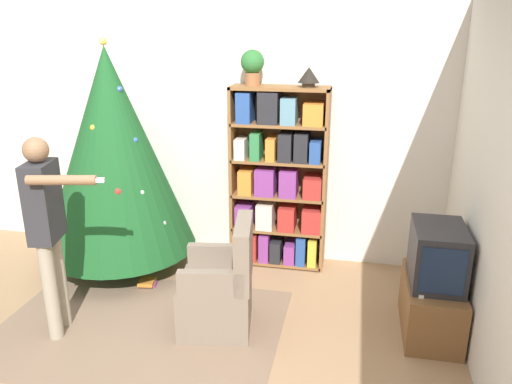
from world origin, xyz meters
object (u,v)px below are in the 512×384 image
standing_person (47,222)px  potted_plant (252,65)px  table_lamp (309,76)px  christmas_tree (113,152)px  television (438,255)px  bookshelf (279,181)px  armchair (221,291)px

standing_person → potted_plant: (1.25, 1.57, 1.06)m
table_lamp → potted_plant: bearing=180.0°
christmas_tree → table_lamp: bearing=11.8°
television → potted_plant: (-1.66, 0.98, 1.32)m
bookshelf → potted_plant: bearing=178.3°
armchair → standing_person: 1.43m
television → christmas_tree: size_ratio=0.25×
standing_person → potted_plant: potted_plant is taller
christmas_tree → standing_person: bearing=-88.0°
potted_plant → table_lamp: 0.54m
armchair → table_lamp: table_lamp is taller
bookshelf → potted_plant: size_ratio=5.50×
armchair → standing_person: (-1.25, -0.32, 0.62)m
bookshelf → television: 1.71m
armchair → potted_plant: potted_plant is taller
christmas_tree → table_lamp: christmas_tree is taller
potted_plant → christmas_tree: bearing=-163.6°
bookshelf → armchair: 1.40m
standing_person → potted_plant: 2.27m
armchair → standing_person: standing_person is taller
television → potted_plant: bearing=149.5°
bookshelf → table_lamp: 1.05m
christmas_tree → armchair: christmas_tree is taller
christmas_tree → armchair: (1.29, -0.87, -0.88)m
table_lamp → armchair: bearing=-112.8°
television → armchair: armchair is taller
television → standing_person: 2.98m
armchair → bookshelf: bearing=158.4°
television → table_lamp: 1.94m
standing_person → table_lamp: 2.56m
bookshelf → table_lamp: table_lamp is taller
christmas_tree → standing_person: size_ratio=1.41×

